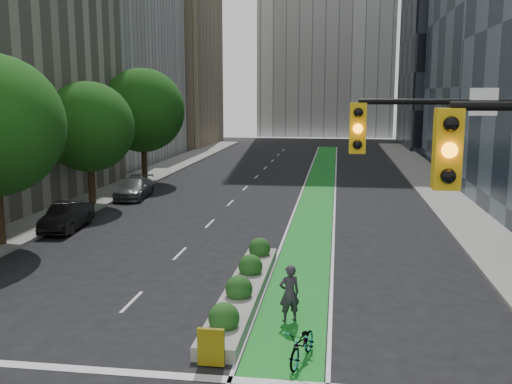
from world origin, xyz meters
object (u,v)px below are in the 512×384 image
(median_planter, at_px, (244,287))
(parked_car_left_far, at_px, (134,188))
(parked_car_left_mid, at_px, (67,217))
(cyclist, at_px, (289,293))
(bicycle, at_px, (303,344))

(median_planter, height_order, parked_car_left_far, parked_car_left_far)
(parked_car_left_mid, bearing_deg, cyclist, -44.81)
(median_planter, xyz_separation_m, bicycle, (2.31, -4.58, 0.10))
(median_planter, height_order, cyclist, cyclist)
(parked_car_left_mid, distance_m, parked_car_left_far, 9.35)
(median_planter, height_order, parked_car_left_mid, parked_car_left_mid)
(median_planter, distance_m, cyclist, 2.67)
(bicycle, distance_m, cyclist, 2.72)
(cyclist, bearing_deg, parked_car_left_far, -82.93)
(cyclist, bearing_deg, median_planter, -73.01)
(parked_car_left_mid, xyz_separation_m, parked_car_left_far, (0.21, 9.34, -0.03))
(bicycle, xyz_separation_m, cyclist, (-0.57, 2.62, 0.44))
(bicycle, bearing_deg, parked_car_left_mid, 149.40)
(median_planter, distance_m, parked_car_left_far, 20.70)
(bicycle, distance_m, parked_car_left_far, 25.82)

